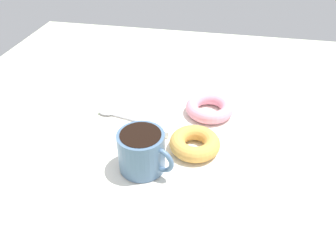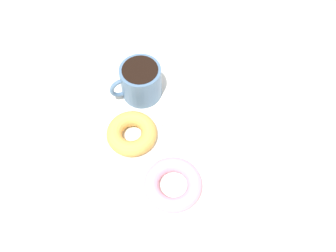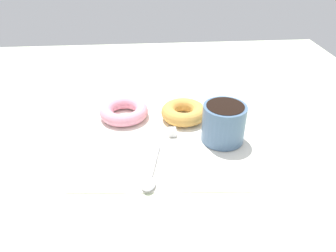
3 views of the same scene
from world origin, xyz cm
name	(u,v)px [view 2 (image 2 of 3)]	position (x,y,z in cm)	size (l,w,h in cm)	color
ground_plane	(166,139)	(0.00, 0.00, -1.00)	(120.00, 120.00, 2.00)	beige
napkin	(168,131)	(-1.19, -0.68, 0.15)	(34.79, 34.79, 0.30)	white
coffee_cup	(140,81)	(-3.84, -11.72, 4.38)	(11.43, 8.67, 7.88)	slate
donut_near_cup	(132,133)	(5.06, -4.75, 1.89)	(10.22, 10.22, 3.19)	gold
donut_far	(173,184)	(6.80, 8.77, 1.74)	(11.04, 11.04, 2.87)	pink
spoon	(228,103)	(-15.08, 3.51, 0.70)	(13.34, 4.25, 0.90)	silver
sugar_cube	(167,125)	(-1.65, -1.56, 1.08)	(1.57, 1.57, 1.57)	white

